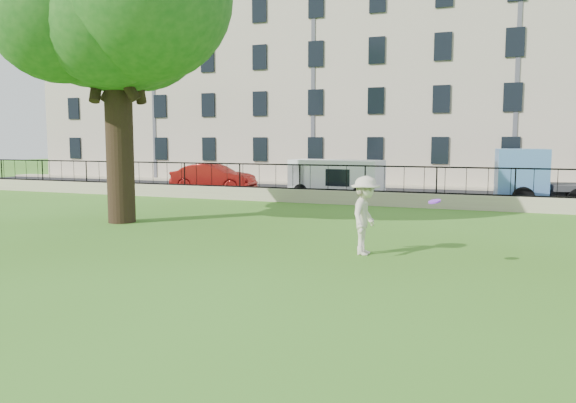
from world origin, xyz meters
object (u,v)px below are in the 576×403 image
at_px(man, 365,215).
at_px(blue_truck, 570,178).
at_px(white_van, 336,179).
at_px(red_sedan, 213,178).
at_px(frisbee, 435,201).

height_order(man, blue_truck, blue_truck).
xyz_separation_m(man, white_van, (-4.50, 12.72, -0.04)).
distance_m(man, red_sedan, 18.09).
bearing_deg(frisbee, white_van, 114.61).
distance_m(man, frisbee, 2.04).
xyz_separation_m(frisbee, white_van, (-6.25, 13.64, -0.55)).
xyz_separation_m(frisbee, red_sedan, (-13.53, 14.64, -0.72)).
distance_m(frisbee, blue_truck, 14.19).
height_order(frisbee, white_van, white_van).
bearing_deg(blue_truck, man, -119.73).
bearing_deg(frisbee, red_sedan, 132.75).
height_order(man, white_van, man).
bearing_deg(white_van, man, -65.47).
xyz_separation_m(white_van, blue_truck, (10.13, 0.00, 0.29)).
bearing_deg(red_sedan, man, -144.16).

